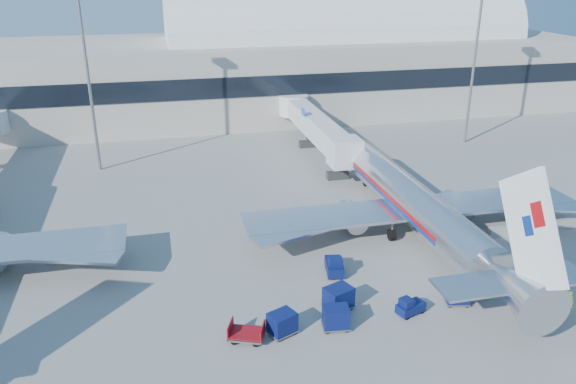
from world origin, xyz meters
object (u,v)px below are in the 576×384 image
object	(u,v)px
cart_open_red	(247,334)
barrier_far	(565,224)
airliner_main	(415,204)
tug_lead	(410,306)
cart_solo_far	(520,267)
jetbridge_near	(313,124)
barrier_mid	(535,227)
tug_left	(334,266)
cart_train_a	(338,298)
tug_right	(499,268)
cart_train_c	(282,323)
barrier_near	(504,231)
cart_train_b	(336,317)
cart_solo_near	(458,294)
mast_west	(84,48)
ramp_worker	(568,302)
mast_east	(477,36)

from	to	relation	value
cart_open_red	barrier_far	bearing A→B (deg)	39.25
cart_open_red	airliner_main	bearing A→B (deg)	57.05
airliner_main	tug_lead	distance (m)	13.92
barrier_far	cart_solo_far	size ratio (longest dim) A/B	1.60
jetbridge_near	barrier_mid	world-z (taller)	jetbridge_near
airliner_main	tug_left	bearing A→B (deg)	-149.74
barrier_mid	tug_left	bearing A→B (deg)	-171.56
tug_left	cart_train_a	xyz separation A→B (m)	(-1.27, -4.92, 0.19)
barrier_far	tug_lead	xyz separation A→B (m)	(-20.66, -9.81, 0.17)
tug_right	cart_train_c	size ratio (longest dim) A/B	1.00
barrier_near	cart_train_c	distance (m)	25.58
airliner_main	cart_train_b	world-z (taller)	airliner_main
barrier_mid	cart_train_b	size ratio (longest dim) A/B	1.48
cart_solo_near	cart_solo_far	world-z (taller)	cart_solo_far
mast_west	tug_lead	size ratio (longest dim) A/B	9.79
jetbridge_near	barrier_far	xyz separation A→B (m)	(17.00, -28.81, -3.48)
cart_solo_near	cart_open_red	size ratio (longest dim) A/B	0.71
tug_left	barrier_mid	bearing A→B (deg)	-71.46
jetbridge_near	cart_train_c	bearing A→B (deg)	-108.71
cart_train_c	cart_open_red	size ratio (longest dim) A/B	0.82
cart_solo_far	ramp_worker	size ratio (longest dim) A/B	1.02
tug_lead	ramp_worker	bearing A→B (deg)	-31.15
cart_solo_near	jetbridge_near	bearing A→B (deg)	104.02
mast_east	barrier_mid	xyz separation A→B (m)	(-8.70, -28.00, -14.34)
cart_open_red	cart_solo_near	bearing A→B (deg)	24.56
airliner_main	barrier_far	size ratio (longest dim) A/B	12.42
jetbridge_near	ramp_worker	world-z (taller)	jetbridge_near
barrier_far	tug_lead	distance (m)	22.87
barrier_mid	barrier_far	bearing A→B (deg)	0.00
barrier_far	mast_east	bearing A→B (deg)	79.08
cart_solo_near	tug_left	bearing A→B (deg)	153.75
barrier_near	tug_left	bearing A→B (deg)	-170.01
tug_right	cart_solo_far	world-z (taller)	cart_solo_far
jetbridge_near	cart_solo_far	size ratio (longest dim) A/B	14.71
barrier_far	ramp_worker	distance (m)	15.59
cart_train_c	barrier_near	bearing A→B (deg)	-0.65
airliner_main	cart_train_c	world-z (taller)	airliner_main
mast_east	tug_right	bearing A→B (deg)	-115.83
cart_solo_far	cart_open_red	size ratio (longest dim) A/B	0.68
cart_solo_far	ramp_worker	xyz separation A→B (m)	(0.21, -5.47, 0.09)
barrier_mid	cart_solo_far	world-z (taller)	cart_solo_far
barrier_mid	cart_solo_near	size ratio (longest dim) A/B	1.53
jetbridge_near	barrier_far	bearing A→B (deg)	-59.45
barrier_mid	tug_left	size ratio (longest dim) A/B	1.09
mast_east	tug_right	distance (m)	40.81
jetbridge_near	tug_lead	distance (m)	38.93
cart_solo_far	jetbridge_near	bearing A→B (deg)	95.76
cart_solo_near	cart_open_red	bearing A→B (deg)	-163.97
jetbridge_near	cart_train_b	world-z (taller)	jetbridge_near
tug_lead	cart_solo_far	world-z (taller)	cart_solo_far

